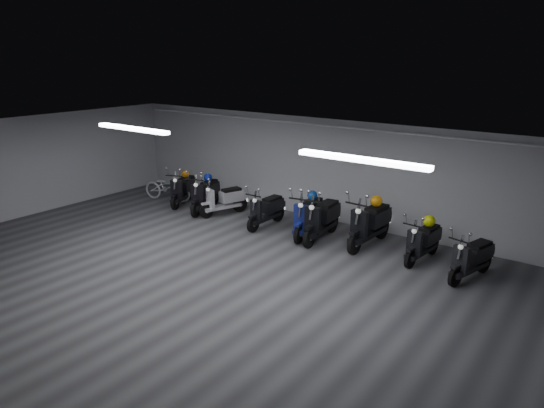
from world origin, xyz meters
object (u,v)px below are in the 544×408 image
Objects in this scene: helmet_0 at (429,221)px; helmet_4 at (312,195)px; helmet_2 at (186,174)px; scooter_1 at (204,189)px; scooter_7 at (370,217)px; helmet_1 at (208,178)px; scooter_5 at (322,212)px; scooter_0 at (183,184)px; helmet_3 at (376,201)px; scooter_4 at (308,209)px; bicycle at (167,184)px; scooter_3 at (266,205)px; scooter_9 at (472,252)px; scooter_2 at (223,195)px; scooter_8 at (423,235)px.

helmet_4 reaches higher than helmet_0.
helmet_2 is at bearing -179.66° from helmet_4.
helmet_2 is (-1.11, 0.33, 0.24)m from scooter_1.
helmet_1 is at bearing -175.73° from scooter_7.
scooter_1 is 0.94× the size of scooter_5.
helmet_3 is (6.12, 0.53, 0.42)m from scooter_0.
helmet_3 is at bearing 9.82° from helmet_4.
scooter_4 is 5.24m from bicycle.
helmet_3 reaches higher than bicycle.
helmet_0 is at bearing -4.17° from scooter_4.
helmet_3 is at bearing 22.18° from scooter_5.
scooter_1 is 1.10× the size of bicycle.
scooter_3 is 1.69m from scooter_5.
helmet_0 is (-1.11, 0.55, 0.28)m from scooter_9.
scooter_2 is 2.84m from helmet_4.
scooter_0 reaches higher than helmet_0.
helmet_1 is (-0.08, 0.24, 0.28)m from scooter_1.
scooter_1 reaches higher than helmet_1.
scooter_0 is at bearing -171.74° from helmet_1.
scooter_3 is 4.19m from scooter_8.
helmet_1 reaches higher than helmet_0.
helmet_0 is 7.57m from helmet_2.
scooter_5 reaches higher than scooter_1.
scooter_2 is 2.85m from scooter_4.
helmet_0 is (7.48, 0.36, 0.24)m from scooter_0.
helmet_4 is at bearing -177.81° from helmet_0.
scooter_4 reaches higher than helmet_2.
scooter_0 is 1.06× the size of scooter_8.
helmet_2 is 4.58m from helmet_4.
scooter_7 is 8.43× the size of helmet_2.
scooter_1 is 6.91× the size of helmet_4.
helmet_1 is 0.93× the size of helmet_4.
helmet_3 reaches higher than helmet_4.
scooter_7 is at bearing -178.73° from scooter_8.
bicycle is 5.22m from helmet_4.
scooter_0 is 7.50m from helmet_0.
scooter_2 is at bearing -173.91° from helmet_4.
scooter_7 is (1.14, 0.32, 0.03)m from scooter_5.
scooter_3 reaches higher than helmet_0.
scooter_3 is 2.85m from scooter_7.
scooter_7 is 7.58× the size of helmet_4.
scooter_2 is 0.82× the size of scooter_7.
scooter_8 is 6.53m from helmet_1.
scooter_9 is at bearing -0.49° from scooter_3.
scooter_2 is at bearing -8.64° from helmet_2.
helmet_2 is at bearing -168.91° from scooter_2.
scooter_7 reaches higher than helmet_0.
scooter_7 is 5.17m from helmet_1.
scooter_9 is at bearing 18.57° from scooter_2.
helmet_1 is 5.19m from helmet_3.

